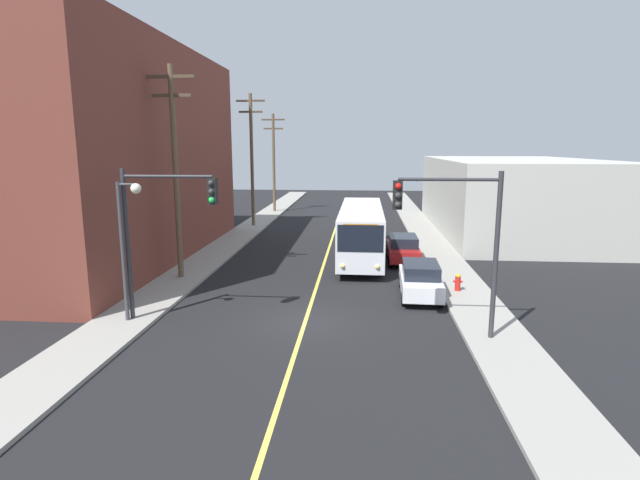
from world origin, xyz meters
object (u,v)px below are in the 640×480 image
object	(u,v)px
fire_hydrant	(458,282)
traffic_signal_left_corner	(164,217)
parked_car_red	(403,248)
utility_pole_mid	(252,155)
utility_pole_far	(274,158)
traffic_signal_right_corner	(453,224)
street_lamp_left	(127,231)
city_bus	(361,229)
utility_pole_near	(175,164)
parked_car_white	(420,279)

from	to	relation	value
fire_hydrant	traffic_signal_left_corner	bearing A→B (deg)	-157.67
parked_car_red	utility_pole_mid	world-z (taller)	utility_pole_mid
utility_pole_far	traffic_signal_left_corner	xyz separation A→B (m)	(1.58, -33.64, -1.37)
traffic_signal_right_corner	street_lamp_left	distance (m)	12.27
city_bus	utility_pole_near	distance (m)	11.99
utility_pole_mid	parked_car_red	bearing A→B (deg)	-46.23
parked_car_red	traffic_signal_left_corner	distance (m)	15.77
utility_pole_far	street_lamp_left	xyz separation A→B (m)	(0.17, -33.87, -1.93)
street_lamp_left	traffic_signal_left_corner	bearing A→B (deg)	8.89
utility_pole_mid	street_lamp_left	world-z (taller)	utility_pole_mid
parked_car_white	utility_pole_far	xyz separation A→B (m)	(-11.99, 29.23, 4.83)
street_lamp_left	fire_hydrant	size ratio (longest dim) A/B	6.55
utility_pole_near	traffic_signal_left_corner	xyz separation A→B (m)	(1.89, -6.51, -1.76)
traffic_signal_right_corner	fire_hydrant	distance (m)	7.17
city_bus	utility_pole_mid	bearing A→B (deg)	129.09
utility_pole_mid	street_lamp_left	bearing A→B (deg)	-89.15
parked_car_red	traffic_signal_left_corner	world-z (taller)	traffic_signal_left_corner
city_bus	utility_pole_near	xyz separation A→B (m)	(-9.50, -5.96, 4.25)
city_bus	parked_car_red	distance (m)	2.88
parked_car_white	utility_pole_far	bearing A→B (deg)	112.30
city_bus	street_lamp_left	size ratio (longest dim) A/B	2.21
utility_pole_far	parked_car_white	bearing A→B (deg)	-67.70
parked_car_white	street_lamp_left	bearing A→B (deg)	-158.60
fire_hydrant	parked_car_white	bearing A→B (deg)	-161.34
utility_pole_mid	fire_hydrant	xyz separation A→B (m)	(14.04, -18.98, -5.64)
utility_pole_far	traffic_signal_right_corner	distance (m)	36.75
parked_car_red	street_lamp_left	world-z (taller)	street_lamp_left
parked_car_white	traffic_signal_left_corner	distance (m)	11.82
city_bus	parked_car_white	world-z (taller)	city_bus
parked_car_white	utility_pole_mid	world-z (taller)	utility_pole_mid
utility_pole_mid	traffic_signal_left_corner	xyz separation A→B (m)	(1.78, -24.02, -1.92)
parked_car_red	fire_hydrant	size ratio (longest dim) A/B	5.25
parked_car_red	utility_pole_far	bearing A→B (deg)	117.99
utility_pole_far	fire_hydrant	size ratio (longest dim) A/B	11.95
city_bus	parked_car_white	bearing A→B (deg)	-70.85
utility_pole_far	traffic_signal_left_corner	distance (m)	33.71
city_bus	fire_hydrant	bearing A→B (deg)	-57.95
parked_car_red	fire_hydrant	world-z (taller)	parked_car_red
utility_pole_near	street_lamp_left	distance (m)	7.13
traffic_signal_left_corner	traffic_signal_right_corner	xyz separation A→B (m)	(10.82, -0.92, 0.00)
parked_car_white	utility_pole_mid	xyz separation A→B (m)	(-12.18, 19.61, 5.39)
city_bus	traffic_signal_right_corner	size ratio (longest dim) A/B	2.03
utility_pole_mid	traffic_signal_right_corner	bearing A→B (deg)	-63.20
traffic_signal_right_corner	street_lamp_left	bearing A→B (deg)	176.72
utility_pole_mid	utility_pole_far	xyz separation A→B (m)	(0.19, 9.63, -0.56)
city_bus	traffic_signal_right_corner	world-z (taller)	traffic_signal_right_corner
utility_pole_far	traffic_signal_right_corner	bearing A→B (deg)	-70.26
parked_car_white	utility_pole_near	world-z (taller)	utility_pole_near
utility_pole_near	utility_pole_mid	bearing A→B (deg)	89.61
parked_car_red	traffic_signal_right_corner	xyz separation A→B (m)	(0.66, -12.48, 3.46)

